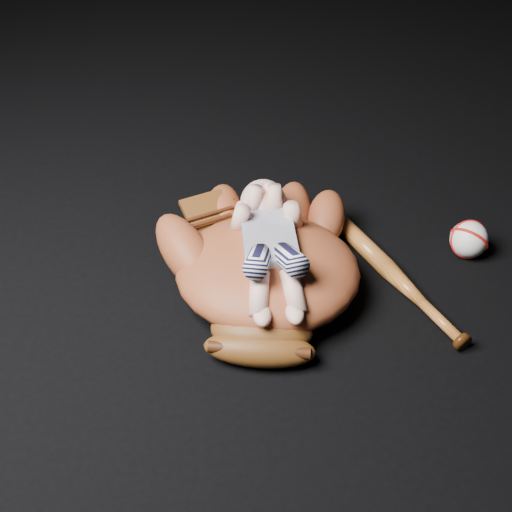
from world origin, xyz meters
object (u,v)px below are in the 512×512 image
baseball_glove (268,264)px  baseball_bat (395,276)px  newborn_baby (271,246)px  baseball (469,239)px

baseball_glove → baseball_bat: baseball_glove is taller
baseball_glove → newborn_baby: newborn_baby is taller
baseball → baseball_bat: bearing=-157.3°
baseball_bat → baseball: (0.18, 0.08, 0.02)m
newborn_baby → baseball_glove: bearing=118.4°
newborn_baby → baseball: newborn_baby is taller
baseball_glove → baseball_bat: 0.28m
baseball_bat → baseball_glove: bearing=-179.8°
baseball_glove → baseball: size_ratio=6.42×
baseball_glove → baseball: bearing=21.2°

